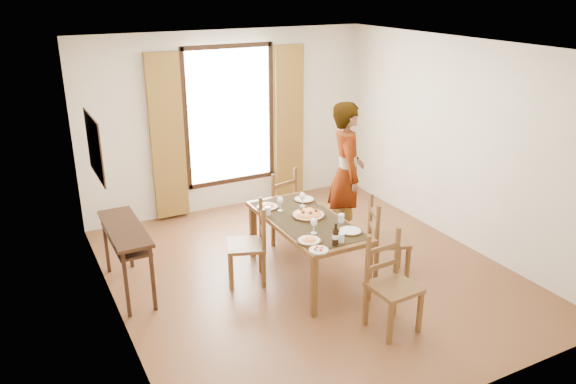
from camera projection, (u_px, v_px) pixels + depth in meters
name	position (u px, v px, depth m)	size (l,w,h in m)	color
ground	(309.00, 272.00, 6.88)	(5.00, 5.00, 0.00)	#54391A
room_shell	(305.00, 149.00, 6.44)	(4.60, 5.10, 2.74)	beige
console_table	(125.00, 236.00, 6.26)	(0.38, 1.20, 0.80)	black
dining_table	(306.00, 225.00, 6.55)	(0.81, 1.69, 0.76)	brown
chair_west	(249.00, 246.00, 6.53)	(0.56, 0.56, 0.98)	brown
chair_north	(276.00, 206.00, 7.63)	(0.55, 0.55, 1.02)	brown
chair_south	(392.00, 287.00, 5.65)	(0.47, 0.47, 1.01)	brown
chair_east	(386.00, 241.00, 6.65)	(0.57, 0.57, 0.99)	brown
man	(347.00, 173.00, 7.42)	(0.70, 0.83, 1.92)	#94969C
plate_sw	(309.00, 239.00, 5.96)	(0.27, 0.27, 0.05)	silver
plate_se	(350.00, 230.00, 6.19)	(0.27, 0.27, 0.05)	silver
plate_nw	(268.00, 205.00, 6.84)	(0.27, 0.27, 0.05)	silver
plate_ne	(304.00, 198.00, 7.07)	(0.27, 0.27, 0.05)	silver
pasta_platter	(308.00, 212.00, 6.59)	(0.40, 0.40, 0.10)	#D6471B
caprese_plate	(319.00, 249.00, 5.75)	(0.20, 0.20, 0.04)	silver
wine_glass_a	(314.00, 226.00, 6.12)	(0.08, 0.08, 0.18)	white
wine_glass_b	(302.00, 199.00, 6.86)	(0.08, 0.08, 0.18)	white
wine_glass_c	(280.00, 204.00, 6.72)	(0.08, 0.08, 0.18)	white
tumbler_a	(341.00, 218.00, 6.42)	(0.07, 0.07, 0.10)	silver
tumbler_b	(268.00, 211.00, 6.62)	(0.07, 0.07, 0.10)	silver
tumbler_c	(341.00, 238.00, 5.94)	(0.07, 0.07, 0.10)	silver
wine_bottle	(336.00, 234.00, 5.84)	(0.07, 0.07, 0.25)	black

